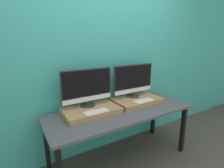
% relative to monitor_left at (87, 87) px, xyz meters
% --- Properties ---
extents(wall_back, '(8.00, 0.04, 2.60)m').
position_rel_monitor_left_xyz_m(wall_back, '(0.34, 0.21, 0.30)').
color(wall_back, teal).
rests_on(wall_back, ground_plane).
extents(workbench, '(1.81, 0.69, 0.70)m').
position_rel_monitor_left_xyz_m(workbench, '(0.34, -0.21, -0.37)').
color(workbench, '#47474C').
rests_on(workbench, ground_plane).
extents(wooden_riser_left, '(0.65, 0.39, 0.06)m').
position_rel_monitor_left_xyz_m(wooden_riser_left, '(0.00, -0.09, -0.27)').
color(wooden_riser_left, '#99754C').
rests_on(wooden_riser_left, workbench).
extents(monitor_left, '(0.63, 0.18, 0.45)m').
position_rel_monitor_left_xyz_m(monitor_left, '(0.00, 0.00, 0.00)').
color(monitor_left, '#282828').
rests_on(monitor_left, wooden_riser_left).
extents(keyboard_left, '(0.27, 0.11, 0.01)m').
position_rel_monitor_left_xyz_m(keyboard_left, '(0.00, -0.23, -0.23)').
color(keyboard_left, silver).
rests_on(keyboard_left, wooden_riser_left).
extents(wooden_riser_right, '(0.65, 0.39, 0.06)m').
position_rel_monitor_left_xyz_m(wooden_riser_right, '(0.69, -0.09, -0.27)').
color(wooden_riser_right, '#99754C').
rests_on(wooden_riser_right, workbench).
extents(monitor_right, '(0.63, 0.18, 0.45)m').
position_rel_monitor_left_xyz_m(monitor_right, '(0.69, 0.00, 0.00)').
color(monitor_right, '#282828').
rests_on(monitor_right, wooden_riser_right).
extents(keyboard_right, '(0.27, 0.11, 0.01)m').
position_rel_monitor_left_xyz_m(keyboard_right, '(0.69, -0.23, -0.23)').
color(keyboard_right, silver).
rests_on(keyboard_right, wooden_riser_right).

